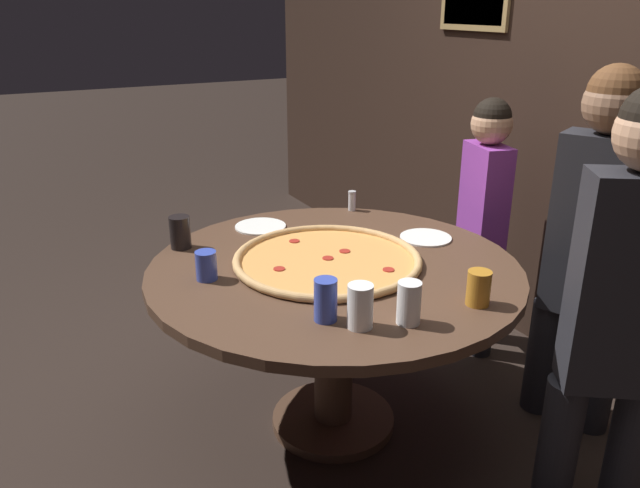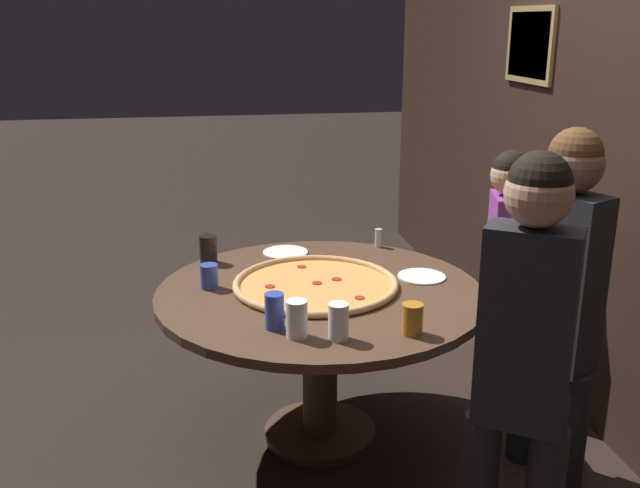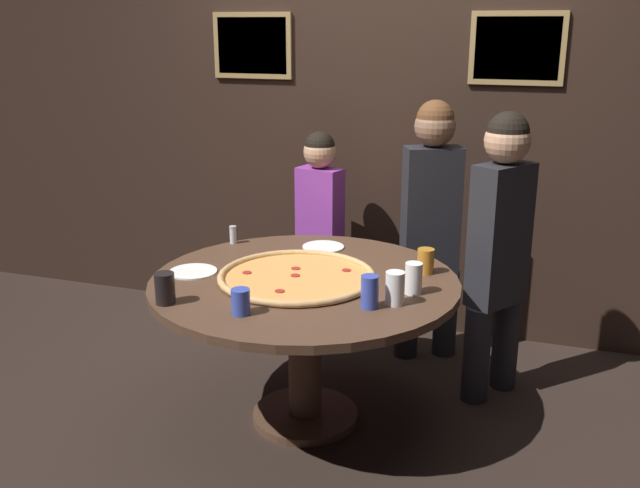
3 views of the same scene
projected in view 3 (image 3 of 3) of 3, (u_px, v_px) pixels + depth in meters
ground_plane at (305, 418)px, 3.55m from camera, size 24.00×24.00×0.00m
back_wall at (377, 122)px, 4.36m from camera, size 6.40×0.08×2.60m
dining_table at (305, 308)px, 3.37m from camera, size 1.45×1.45×0.74m
giant_pizza at (297, 276)px, 3.32m from camera, size 0.74×0.74×0.03m
drink_cup_far_left at (426, 261)px, 3.39m from camera, size 0.08×0.08×0.12m
drink_cup_by_shaker at (165, 288)px, 3.02m from camera, size 0.09×0.09×0.14m
drink_cup_beside_pizza at (395, 288)px, 3.01m from camera, size 0.08×0.08×0.14m
drink_cup_centre_back at (370, 292)px, 2.97m from camera, size 0.08×0.08×0.14m
drink_cup_near_right at (241, 302)px, 2.91m from camera, size 0.08×0.08×0.11m
drink_cup_far_right at (413, 278)px, 3.13m from camera, size 0.08×0.08×0.14m
white_plate_right_side at (193, 272)px, 3.41m from camera, size 0.23×0.23×0.01m
white_plate_near_front at (323, 247)px, 3.79m from camera, size 0.22×0.22×0.01m
condiment_shaker at (233, 235)px, 3.85m from camera, size 0.04×0.04×0.10m
diner_side_right at (320, 223)px, 4.29m from camera, size 0.34×0.20×1.29m
diner_side_left at (500, 241)px, 3.55m from camera, size 0.32×0.38×1.49m
diner_far_left at (431, 216)px, 3.99m from camera, size 0.39×0.28×1.49m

